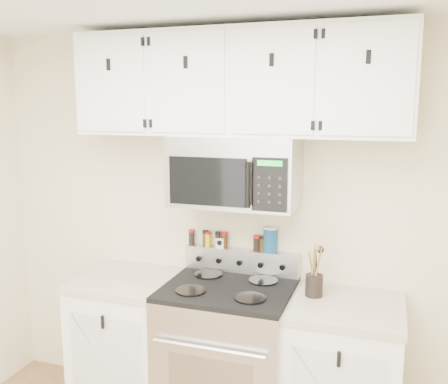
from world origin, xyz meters
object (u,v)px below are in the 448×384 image
microwave (235,171)px  range (228,358)px  utensil_crock (314,284)px  salt_canister (270,239)px

microwave → range: bearing=-90.2°
microwave → utensil_crock: (0.50, -0.04, -0.63)m
range → utensil_crock: 0.72m
range → utensil_crock: (0.50, 0.09, 0.51)m
range → salt_canister: 0.77m
utensil_crock → salt_canister: 0.41m
microwave → utensil_crock: bearing=-4.7°
range → salt_canister: bearing=56.4°
salt_canister → range: bearing=-123.6°
range → salt_canister: (0.19, 0.28, 0.70)m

